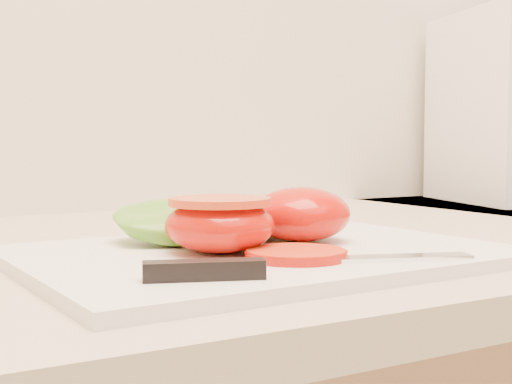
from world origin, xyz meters
TOP-DOWN VIEW (x-y plane):
  - cutting_board at (-0.28, 1.54)m, footprint 0.39×0.29m
  - tomato_half_dome at (-0.23, 1.56)m, footprint 0.09×0.09m
  - tomato_half_cut at (-0.32, 1.54)m, footprint 0.09×0.09m
  - tomato_slice_0 at (-0.29, 1.48)m, footprint 0.07×0.07m
  - lettuce_leaf_0 at (-0.30, 1.62)m, footprint 0.18×0.14m
  - lettuce_leaf_1 at (-0.25, 1.62)m, footprint 0.13×0.13m
  - knife at (-0.33, 1.45)m, footprint 0.25×0.07m

SIDE VIEW (x-z plane):
  - cutting_board at x=-0.28m, z-range 0.93..0.94m
  - tomato_slice_0 at x=-0.29m, z-range 0.94..0.95m
  - knife at x=-0.33m, z-range 0.94..0.95m
  - lettuce_leaf_1 at x=-0.25m, z-range 0.94..0.96m
  - lettuce_leaf_0 at x=-0.30m, z-range 0.94..0.97m
  - tomato_half_cut at x=-0.32m, z-range 0.94..0.98m
  - tomato_half_dome at x=-0.23m, z-range 0.94..0.99m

